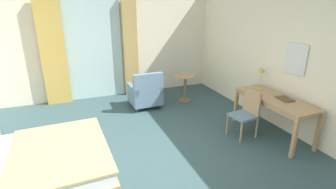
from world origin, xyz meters
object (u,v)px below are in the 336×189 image
(writing_desk, at_px, (274,102))
(desk_chair, at_px, (246,111))
(desk_lamp, at_px, (261,72))
(round_cafe_table, at_px, (185,82))
(closed_book, at_px, (285,99))
(armchair_by_window, at_px, (146,93))
(bed, at_px, (31,168))

(writing_desk, distance_m, desk_chair, 0.54)
(desk_lamp, xyz_separation_m, round_cafe_table, (-0.94, 1.61, -0.58))
(writing_desk, height_order, closed_book, closed_book)
(desk_lamp, xyz_separation_m, armchair_by_window, (-2.00, 1.58, -0.73))
(desk_chair, bearing_deg, bed, -179.17)
(closed_book, distance_m, round_cafe_table, 2.54)
(closed_book, bearing_deg, desk_chair, 160.72)
(bed, height_order, desk_chair, bed)
(desk_lamp, distance_m, round_cafe_table, 1.95)
(desk_chair, relative_size, round_cafe_table, 1.28)
(writing_desk, bearing_deg, armchair_by_window, 129.85)
(writing_desk, distance_m, closed_book, 0.20)
(armchair_by_window, bearing_deg, round_cafe_table, 1.84)
(bed, height_order, armchair_by_window, bed)
(closed_book, distance_m, armchair_by_window, 3.07)
(writing_desk, relative_size, round_cafe_table, 2.31)
(armchair_by_window, bearing_deg, bed, -137.72)
(desk_chair, bearing_deg, desk_lamp, 35.53)
(closed_book, bearing_deg, round_cafe_table, 117.98)
(desk_chair, relative_size, closed_book, 2.86)
(bed, xyz_separation_m, writing_desk, (4.14, -0.11, 0.42))
(round_cafe_table, bearing_deg, desk_lamp, -59.79)
(bed, bearing_deg, closed_book, -3.34)
(desk_lamp, relative_size, closed_book, 1.47)
(desk_chair, height_order, round_cafe_table, desk_chair)
(armchair_by_window, relative_size, round_cafe_table, 1.30)
(bed, bearing_deg, armchair_by_window, 42.28)
(desk_lamp, relative_size, armchair_by_window, 0.51)
(writing_desk, distance_m, round_cafe_table, 2.37)
(writing_desk, distance_m, desk_lamp, 0.77)
(bed, xyz_separation_m, desk_lamp, (4.31, 0.52, 0.83))
(writing_desk, xyz_separation_m, desk_chair, (-0.49, 0.16, -0.18))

